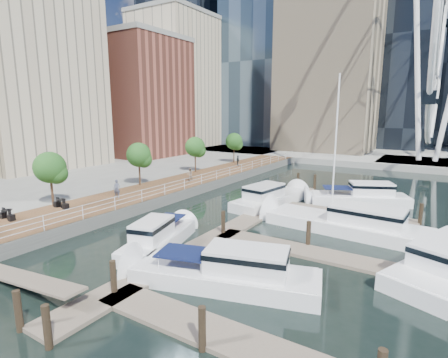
% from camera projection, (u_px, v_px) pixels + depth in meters
% --- Properties ---
extents(ground, '(520.00, 520.00, 0.00)m').
position_uv_depth(ground, '(107.00, 266.00, 20.33)').
color(ground, black).
rests_on(ground, ground).
extents(boardwalk, '(6.00, 60.00, 1.00)m').
position_uv_depth(boardwalk, '(163.00, 191.00, 37.40)').
color(boardwalk, brown).
rests_on(boardwalk, ground).
extents(seawall, '(0.25, 60.00, 1.00)m').
position_uv_depth(seawall, '(185.00, 194.00, 35.84)').
color(seawall, '#595954').
rests_on(seawall, ground).
extents(land_inland, '(48.00, 90.00, 1.00)m').
position_uv_depth(land_inland, '(25.00, 169.00, 51.47)').
color(land_inland, gray).
rests_on(land_inland, ground).
extents(land_far, '(200.00, 114.00, 1.00)m').
position_uv_depth(land_far, '(381.00, 139.00, 105.08)').
color(land_far, gray).
rests_on(land_far, ground).
extents(pier, '(14.00, 12.00, 1.00)m').
position_uv_depth(pier, '(426.00, 164.00, 56.19)').
color(pier, gray).
rests_on(pier, ground).
extents(railing, '(0.10, 60.00, 1.05)m').
position_uv_depth(railing, '(184.00, 184.00, 35.69)').
color(railing, white).
rests_on(railing, boardwalk).
extents(floating_docks, '(16.00, 34.00, 2.60)m').
position_uv_depth(floating_docks, '(298.00, 233.00, 24.38)').
color(floating_docks, '#6D6051').
rests_on(floating_docks, ground).
extents(midrise_condos, '(19.00, 67.00, 28.00)m').
position_uv_depth(midrise_condos, '(97.00, 83.00, 57.56)').
color(midrise_condos, '#BCAD8E').
rests_on(midrise_condos, ground).
extents(street_trees, '(2.60, 42.60, 4.60)m').
position_uv_depth(street_trees, '(139.00, 155.00, 37.09)').
color(street_trees, '#3F2B1C').
rests_on(street_trees, ground).
extents(yacht_foreground, '(10.97, 5.65, 2.15)m').
position_uv_depth(yacht_foreground, '(225.00, 285.00, 18.06)').
color(yacht_foreground, white).
rests_on(yacht_foreground, ground).
extents(pedestrian_near, '(0.73, 0.62, 1.70)m').
position_uv_depth(pedestrian_near, '(117.00, 189.00, 32.04)').
color(pedestrian_near, '#474B5E').
rests_on(pedestrian_near, boardwalk).
extents(pedestrian_mid, '(0.90, 0.91, 1.48)m').
position_uv_depth(pedestrian_mid, '(190.00, 174.00, 40.03)').
color(pedestrian_mid, gray).
rests_on(pedestrian_mid, boardwalk).
extents(pedestrian_far, '(0.91, 0.83, 1.49)m').
position_uv_depth(pedestrian_far, '(238.00, 160.00, 51.30)').
color(pedestrian_far, '#2F353A').
rests_on(pedestrian_far, boardwalk).
extents(moored_yachts, '(22.77, 36.49, 11.50)m').
position_uv_depth(moored_yachts, '(335.00, 235.00, 25.41)').
color(moored_yachts, white).
rests_on(moored_yachts, ground).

